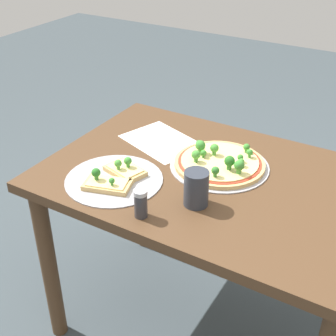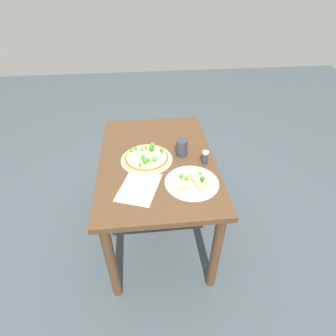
{
  "view_description": "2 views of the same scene",
  "coord_description": "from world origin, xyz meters",
  "px_view_note": "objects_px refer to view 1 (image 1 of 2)",
  "views": [
    {
      "loc": [
        0.54,
        -1.19,
        1.55
      ],
      "look_at": [
        -0.13,
        -0.06,
        0.75
      ],
      "focal_mm": 50.0,
      "sensor_mm": 36.0,
      "label": 1
    },
    {
      "loc": [
        -1.39,
        0.07,
        1.74
      ],
      "look_at": [
        -0.13,
        -0.06,
        0.75
      ],
      "focal_mm": 28.0,
      "sensor_mm": 36.0,
      "label": 2
    }
  ],
  "objects_px": {
    "pizza_tray_whole": "(220,163)",
    "pizza_tray_slice": "(115,178)",
    "drinking_cup": "(196,188)",
    "condiment_shaker": "(141,203)",
    "dining_table": "(211,203)"
  },
  "relations": [
    {
      "from": "drinking_cup",
      "to": "pizza_tray_slice",
      "type": "bearing_deg",
      "value": -176.33
    },
    {
      "from": "pizza_tray_slice",
      "to": "condiment_shaker",
      "type": "relative_size",
      "value": 3.58
    },
    {
      "from": "pizza_tray_whole",
      "to": "pizza_tray_slice",
      "type": "distance_m",
      "value": 0.36
    },
    {
      "from": "pizza_tray_whole",
      "to": "pizza_tray_slice",
      "type": "relative_size",
      "value": 1.06
    },
    {
      "from": "dining_table",
      "to": "condiment_shaker",
      "type": "xyz_separation_m",
      "value": [
        -0.08,
        -0.3,
        0.15
      ]
    },
    {
      "from": "pizza_tray_whole",
      "to": "condiment_shaker",
      "type": "xyz_separation_m",
      "value": [
        -0.08,
        -0.37,
        0.03
      ]
    },
    {
      "from": "dining_table",
      "to": "drinking_cup",
      "type": "distance_m",
      "value": 0.24
    },
    {
      "from": "pizza_tray_whole",
      "to": "pizza_tray_slice",
      "type": "height_order",
      "value": "pizza_tray_whole"
    },
    {
      "from": "drinking_cup",
      "to": "condiment_shaker",
      "type": "xyz_separation_m",
      "value": [
        -0.11,
        -0.13,
        -0.01
      ]
    },
    {
      "from": "pizza_tray_whole",
      "to": "drinking_cup",
      "type": "bearing_deg",
      "value": -82.39
    },
    {
      "from": "pizza_tray_whole",
      "to": "pizza_tray_slice",
      "type": "xyz_separation_m",
      "value": [
        -0.25,
        -0.25,
        -0.0
      ]
    },
    {
      "from": "condiment_shaker",
      "to": "dining_table",
      "type": "bearing_deg",
      "value": 74.86
    },
    {
      "from": "pizza_tray_whole",
      "to": "condiment_shaker",
      "type": "relative_size",
      "value": 3.79
    },
    {
      "from": "condiment_shaker",
      "to": "drinking_cup",
      "type": "bearing_deg",
      "value": 50.97
    },
    {
      "from": "dining_table",
      "to": "pizza_tray_slice",
      "type": "relative_size",
      "value": 3.47
    }
  ]
}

